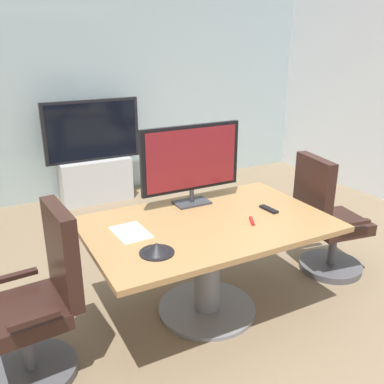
% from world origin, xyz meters
% --- Properties ---
extents(ground_plane, '(7.47, 7.47, 0.00)m').
position_xyz_m(ground_plane, '(0.00, 0.00, 0.00)').
color(ground_plane, '#7A664C').
extents(wall_back_glass_partition, '(6.39, 0.10, 2.89)m').
position_xyz_m(wall_back_glass_partition, '(0.00, 3.23, 1.45)').
color(wall_back_glass_partition, '#9EB2B7').
rests_on(wall_back_glass_partition, ground).
extents(conference_table, '(1.75, 1.12, 0.76)m').
position_xyz_m(conference_table, '(-0.11, 0.11, 0.55)').
color(conference_table, olive).
rests_on(conference_table, ground).
extents(office_chair_left, '(0.61, 0.59, 1.09)m').
position_xyz_m(office_chair_left, '(-1.33, 0.04, 0.46)').
color(office_chair_left, '#4C4C51').
rests_on(office_chair_left, ground).
extents(office_chair_right, '(0.63, 0.61, 1.09)m').
position_xyz_m(office_chair_right, '(1.12, 0.14, 0.46)').
color(office_chair_right, '#4C4C51').
rests_on(office_chair_right, ground).
extents(tv_monitor, '(0.84, 0.18, 0.64)m').
position_xyz_m(tv_monitor, '(-0.04, 0.50, 1.12)').
color(tv_monitor, '#333338').
rests_on(tv_monitor, conference_table).
extents(wall_display_unit, '(1.20, 0.36, 1.31)m').
position_xyz_m(wall_display_unit, '(-0.19, 2.88, 0.44)').
color(wall_display_unit, '#B7BABC').
rests_on(wall_display_unit, ground).
extents(conference_phone, '(0.22, 0.22, 0.07)m').
position_xyz_m(conference_phone, '(-0.62, -0.15, 0.79)').
color(conference_phone, black).
rests_on(conference_phone, conference_table).
extents(remote_control, '(0.06, 0.17, 0.02)m').
position_xyz_m(remote_control, '(0.42, 0.08, 0.77)').
color(remote_control, black).
rests_on(remote_control, conference_table).
extents(whiteboard_marker, '(0.08, 0.13, 0.02)m').
position_xyz_m(whiteboard_marker, '(0.17, -0.04, 0.77)').
color(whiteboard_marker, red).
rests_on(whiteboard_marker, conference_table).
extents(paper_notepad, '(0.22, 0.31, 0.01)m').
position_xyz_m(paper_notepad, '(-0.67, 0.20, 0.76)').
color(paper_notepad, white).
rests_on(paper_notepad, conference_table).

